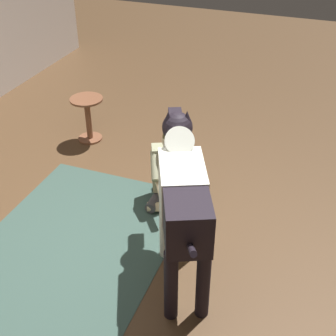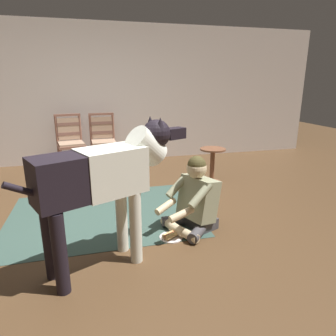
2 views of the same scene
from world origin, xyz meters
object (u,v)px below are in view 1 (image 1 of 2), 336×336
Objects in this scene: hot_dog_on_plate at (175,216)px; round_side_table at (88,115)px; person_sitting_on_floor at (172,171)px; large_dog at (183,194)px.

hot_dog_on_plate is 0.43× the size of round_side_table.
round_side_table is (0.78, 1.37, -0.00)m from person_sitting_on_floor.
round_side_table is at bearing 60.45° from person_sitting_on_floor.
person_sitting_on_floor is at bearing 24.17° from large_dog.
hot_dog_on_plate is at bearing -155.83° from person_sitting_on_floor.
large_dog is (-0.93, -0.42, 0.47)m from person_sitting_on_floor.
large_dog is at bearing -155.83° from hot_dog_on_plate.
person_sitting_on_floor reaches higher than round_side_table.
large_dog reaches higher than hot_dog_on_plate.
hot_dog_on_plate is (0.63, 0.28, -0.78)m from large_dog.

